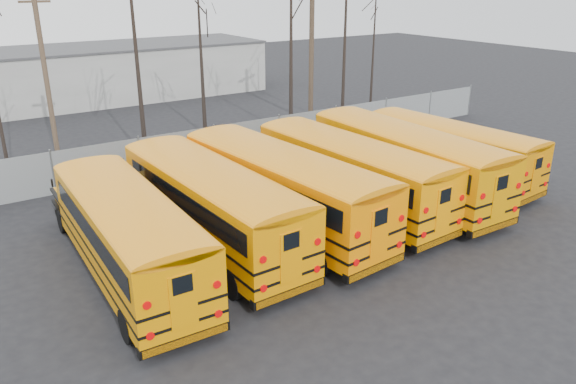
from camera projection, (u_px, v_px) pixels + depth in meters
ground at (368, 250)px, 20.15m from camera, size 120.00×120.00×0.00m
fence at (215, 145)px, 29.08m from camera, size 40.00×0.04×2.00m
distant_building at (123, 72)px, 45.25m from camera, size 22.00×8.00×4.00m
bus_a at (125, 228)px, 17.71m from camera, size 2.82×10.84×3.01m
bus_b at (208, 199)px, 19.78m from camera, size 2.92×11.29×3.14m
bus_c at (279, 183)px, 21.15m from camera, size 3.59×11.72×3.23m
bus_d at (347, 168)px, 23.01m from camera, size 3.11×11.26×3.12m
bus_e at (402, 156)px, 24.32m from camera, size 2.90×11.63×3.24m
bus_f at (447, 146)px, 26.52m from camera, size 3.18×10.35×2.85m
utility_pole_left at (45, 74)px, 29.40m from camera, size 1.53×0.27×8.57m
utility_pole_right at (312, 41)px, 36.05m from camera, size 1.75×0.78×10.26m
tree_3 at (135, 36)px, 27.78m from camera, size 0.26×0.26×12.83m
tree_4 at (201, 57)px, 33.27m from camera, size 0.26×0.26×9.37m
tree_5 at (291, 35)px, 32.38m from camera, size 0.26×0.26×12.06m
tree_6 at (345, 24)px, 34.20m from camera, size 0.26×0.26×12.96m
tree_7 at (374, 45)px, 39.27m from camera, size 0.26×0.26×9.37m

